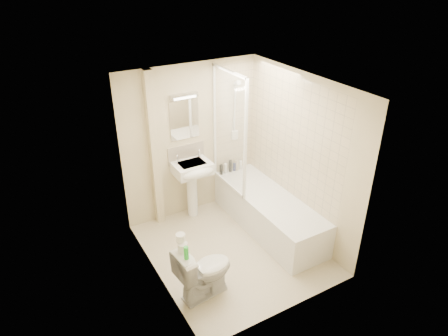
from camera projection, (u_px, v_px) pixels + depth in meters
floor at (232, 250)px, 5.69m from camera, size 2.50×2.50×0.00m
wall_back at (191, 142)px, 6.08m from camera, size 2.20×0.02×2.40m
wall_left at (152, 199)px, 4.64m from camera, size 0.02×2.50×2.40m
wall_right at (300, 157)px, 5.61m from camera, size 0.02×2.50×2.40m
ceiling at (234, 85)px, 4.56m from camera, size 2.20×2.50×0.02m
tile_back at (234, 119)px, 6.30m from camera, size 0.70×0.01×1.75m
tile_right at (292, 138)px, 5.65m from camera, size 0.01×2.10×1.75m
pipe_boxing at (154, 152)px, 5.77m from camera, size 0.12×0.12×2.40m
splashback at (186, 153)px, 6.11m from camera, size 0.60×0.02×0.30m
mirror at (185, 120)px, 5.85m from camera, size 0.46×0.01×0.60m
strip_light at (184, 96)px, 5.66m from camera, size 0.42×0.07×0.07m
bathtub at (268, 211)px, 6.04m from camera, size 0.70×2.10×0.55m
shower_screen at (229, 131)px, 5.80m from camera, size 0.04×0.92×1.80m
shower_fixture at (235, 113)px, 6.21m from camera, size 0.10×0.16×0.99m
pedestal_sink at (193, 175)px, 6.07m from camera, size 0.56×0.51×1.08m
bottle_black_a at (221, 170)px, 6.49m from camera, size 0.05×0.05×0.17m
bottle_white_a at (226, 168)px, 6.53m from camera, size 0.05×0.05×0.17m
bottle_black_b at (230, 166)px, 6.55m from camera, size 0.05×0.05×0.21m
bottle_blue at (234, 167)px, 6.61m from camera, size 0.05×0.05×0.13m
bottle_cream at (237, 165)px, 6.62m from camera, size 0.06×0.06×0.17m
bottle_white_b at (241, 165)px, 6.66m from camera, size 0.05×0.05×0.15m
toilet at (204, 271)px, 4.79m from camera, size 0.55×0.79×0.72m
toilet_roll_lower at (183, 247)px, 4.54m from camera, size 0.12×0.12×0.11m
toilet_roll_upper at (181, 238)px, 4.53m from camera, size 0.11×0.11×0.09m
green_bottle at (186, 253)px, 4.41m from camera, size 0.05×0.05×0.16m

